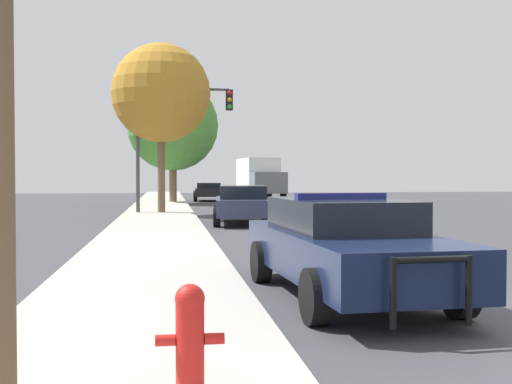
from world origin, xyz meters
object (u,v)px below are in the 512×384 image
Objects in this scene: car_background_distant at (208,191)px; tree_sidewalk_far at (173,125)px; fire_hydrant at (190,336)px; car_background_midblock at (242,203)px; tree_sidewalk_mid at (161,93)px; box_truck at (259,177)px; police_car at (345,245)px; traffic_light at (175,122)px.

car_background_distant is 0.59× the size of tree_sidewalk_far.
tree_sidewalk_far reaches higher than fire_hydrant.
car_background_midblock reaches higher than car_background_distant.
fire_hydrant is 0.11× the size of tree_sidewalk_far.
fire_hydrant is 34.73m from tree_sidewalk_far.
tree_sidewalk_far is 11.09m from tree_sidewalk_mid.
box_truck is 1.01× the size of tree_sidewalk_far.
tree_sidewalk_mid is (-3.00, -14.83, 4.60)m from car_background_distant.
police_car is 13.79m from car_background_midblock.
car_background_midblock is 0.65× the size of tree_sidewalk_mid.
traffic_light reaches higher than car_background_distant.
car_background_distant is at bearing 78.58° from tree_sidewalk_mid.
traffic_light is at bearing 89.48° from fire_hydrant.
traffic_light is 11.12m from tree_sidewalk_far.
box_truck reaches higher than fire_hydrant.
fire_hydrant is at bearing -91.86° from car_background_distant.
traffic_light is at bearing -3.83° from tree_sidewalk_mid.
traffic_light reaches higher than car_background_midblock.
car_background_distant is at bearing 45.74° from box_truck.
box_truck is (4.27, 25.22, 0.86)m from car_background_midblock.
traffic_light is 0.75× the size of tree_sidewalk_mid.
car_background_midblock is 0.64× the size of tree_sidewalk_far.
box_truck is at bearing 85.01° from car_background_midblock.
tree_sidewalk_far is (-2.39, -3.77, 4.07)m from car_background_distant.
police_car is at bearing -85.99° from car_background_midblock.
car_background_midblock is at bearing -88.27° from car_background_distant.
fire_hydrant is 0.11× the size of box_truck.
tree_sidewalk_mid reaches higher than traffic_light.
tree_sidewalk_mid is (-0.40, 23.42, 4.70)m from fire_hydrant.
car_background_midblock is (0.15, 13.79, -0.02)m from police_car.
car_background_distant is at bearing 86.11° from fire_hydrant.
box_truck is at bearing 52.97° from tree_sidewalk_far.
car_background_distant is (0.25, 34.09, -0.08)m from police_car.
tree_sidewalk_far reaches higher than car_background_midblock.
tree_sidewalk_mid is (-0.61, 0.04, 1.24)m from traffic_light.
traffic_light is at bearing 67.71° from box_truck.
tree_sidewalk_far reaches higher than car_background_distant.
police_car reaches higher than fire_hydrant.
fire_hydrant is at bearing -89.03° from tree_sidewalk_mid.
tree_sidewalk_far reaches higher than box_truck.
box_truck is (6.76, 43.16, 1.03)m from fire_hydrant.
car_background_distant is 0.59× the size of tree_sidewalk_mid.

